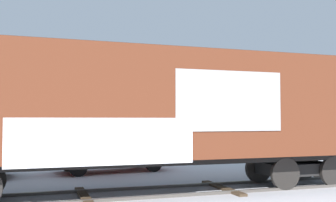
% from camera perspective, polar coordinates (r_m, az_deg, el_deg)
% --- Properties ---
extents(ground_plane, '(260.00, 260.00, 0.00)m').
position_cam_1_polar(ground_plane, '(11.00, -10.27, -13.17)').
color(ground_plane, '#B2B5BC').
extents(track, '(60.00, 2.58, 0.08)m').
position_cam_1_polar(track, '(11.06, -8.01, -12.93)').
color(track, '#4C4742').
rests_on(track, ground_plane).
extents(freight_car, '(13.57, 2.83, 4.09)m').
position_cam_1_polar(freight_car, '(11.09, -3.33, -0.95)').
color(freight_car, '#5B2B19').
rests_on(freight_car, ground_plane).
extents(hillside, '(157.56, 38.26, 15.99)m').
position_cam_1_polar(hillside, '(85.40, -17.39, -0.09)').
color(hillside, slate).
rests_on(hillside, ground_plane).
extents(parked_car_red, '(4.53, 2.39, 1.78)m').
position_cam_1_polar(parked_car_red, '(15.97, -8.40, -6.65)').
color(parked_car_red, '#B21E1E').
rests_on(parked_car_red, ground_plane).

